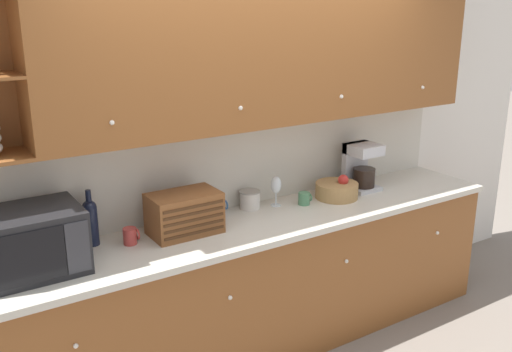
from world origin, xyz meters
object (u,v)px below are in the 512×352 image
at_px(microwave, 29,242).
at_px(wine_glass, 276,186).
at_px(wine_bottle, 90,220).
at_px(storage_canister, 250,200).
at_px(fruit_basket, 337,190).
at_px(bread_box, 184,213).
at_px(mug, 220,206).
at_px(mug_patterned_third, 304,198).
at_px(mug_blue_second, 131,236).
at_px(coffee_maker, 361,167).

relative_size(microwave, wine_glass, 2.51).
xyz_separation_m(microwave, wine_bottle, (0.37, 0.17, -0.02)).
bearing_deg(storage_canister, fruit_basket, -13.53).
xyz_separation_m(bread_box, mug, (0.35, 0.18, -0.08)).
relative_size(mug, storage_canister, 0.67).
bearing_deg(wine_bottle, bread_box, -14.38).
distance_m(wine_glass, mug_patterned_third, 0.22).
height_order(storage_canister, fruit_basket, fruit_basket).
distance_m(bread_box, storage_canister, 0.58).
height_order(bread_box, mug_patterned_third, bread_box).
xyz_separation_m(mug_blue_second, wine_glass, (1.07, 0.08, 0.09)).
relative_size(mug, fruit_basket, 0.32).
height_order(wine_bottle, mug_patterned_third, wine_bottle).
distance_m(storage_canister, fruit_basket, 0.66).
height_order(fruit_basket, coffee_maker, coffee_maker).
xyz_separation_m(mug, wine_glass, (0.39, -0.08, 0.09)).
height_order(wine_bottle, mug_blue_second, wine_bottle).
xyz_separation_m(mug_blue_second, coffee_maker, (1.81, 0.04, 0.12)).
xyz_separation_m(mug_patterned_third, fruit_basket, (0.28, -0.01, 0.01)).
xyz_separation_m(microwave, wine_glass, (1.63, 0.14, -0.02)).
distance_m(wine_bottle, wine_glass, 1.26).
height_order(wine_bottle, mug, wine_bottle).
relative_size(mug_blue_second, coffee_maker, 0.28).
xyz_separation_m(bread_box, fruit_basket, (1.20, -0.00, -0.07)).
bearing_deg(wine_glass, mug_blue_second, -175.93).
relative_size(microwave, coffee_maker, 1.53).
xyz_separation_m(wine_bottle, bread_box, (0.52, -0.13, -0.02)).
bearing_deg(mug_patterned_third, coffee_maker, 4.85).
bearing_deg(mug_blue_second, wine_glass, 4.07).
bearing_deg(wine_glass, coffee_maker, -3.13).
xyz_separation_m(storage_canister, fruit_basket, (0.64, -0.15, -0.00)).
bearing_deg(bread_box, mug, 27.69).
height_order(storage_canister, wine_glass, wine_glass).
distance_m(microwave, fruit_basket, 2.09).
height_order(bread_box, fruit_basket, bread_box).
xyz_separation_m(microwave, mug_blue_second, (0.56, 0.06, -0.12)).
bearing_deg(mug_patterned_third, mug_blue_second, 179.49).
height_order(wine_glass, fruit_basket, wine_glass).
relative_size(wine_glass, coffee_maker, 0.61).
relative_size(microwave, wine_bottle, 1.60).
relative_size(wine_glass, mug_patterned_third, 2.30).
height_order(microwave, coffee_maker, coffee_maker).
xyz_separation_m(mug_blue_second, storage_canister, (0.90, 0.13, 0.01)).
distance_m(microwave, mug_patterned_third, 1.82).
distance_m(microwave, coffee_maker, 2.37).
relative_size(storage_canister, mug_patterned_third, 1.57).
bearing_deg(wine_glass, wine_bottle, 178.45).
height_order(wine_bottle, wine_glass, wine_bottle).
distance_m(mug_patterned_third, coffee_maker, 0.57).
distance_m(microwave, bread_box, 0.90).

